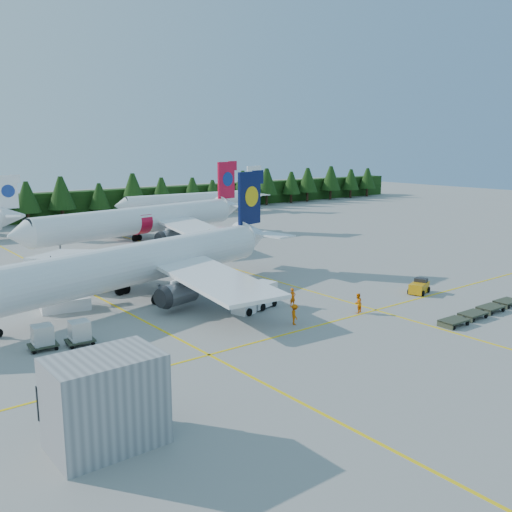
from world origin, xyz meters
TOP-DOWN VIEW (x-y plane):
  - ground at (0.00, 0.00)m, footprint 320.00×320.00m
  - taxi_stripe_a at (-14.00, 20.00)m, footprint 0.25×120.00m
  - taxi_stripe_b at (6.00, 20.00)m, footprint 0.25×120.00m
  - taxi_stripe_cross at (0.00, -6.00)m, footprint 80.00×0.25m
  - treeline_hedge at (0.00, 82.00)m, footprint 220.00×4.00m
  - terminal_building at (-26.00, -14.00)m, footprint 6.00×4.00m
  - airliner_navy at (-12.96, 11.84)m, footprint 43.47×35.35m
  - airliner_red at (4.04, 43.02)m, footprint 44.39×36.20m
  - airliner_far_right at (30.67, 70.42)m, footprint 37.68×5.32m
  - airstairs at (-18.44, 13.60)m, footprint 5.09×6.91m
  - service_truck at (-3.42, 1.73)m, footprint 5.55×3.16m
  - baggage_tug at (14.92, -4.62)m, footprint 3.14×2.31m
  - dolly_train at (12.81, -13.47)m, footprint 12.81×2.14m
  - uld_pair at (-22.55, 2.88)m, footprint 5.16×2.71m
  - crew_a at (0.27, 0.12)m, footprint 0.71×0.47m
  - crew_b at (3.84, -5.49)m, footprint 1.14×0.99m
  - crew_c at (-3.51, -4.42)m, footprint 0.86×0.96m

SIDE VIEW (x-z plane):
  - ground at x=0.00m, z-range 0.00..0.00m
  - taxi_stripe_a at x=-14.00m, z-range 0.00..0.01m
  - taxi_stripe_b at x=6.00m, z-range 0.00..0.01m
  - taxi_stripe_cross at x=0.00m, z-range 0.00..0.01m
  - dolly_train at x=12.81m, z-range 0.43..0.58m
  - baggage_tug at x=14.92m, z-range -0.01..1.49m
  - airstairs at x=-18.44m, z-range -1.20..3.04m
  - crew_a at x=0.27m, z-range 0.00..1.93m
  - crew_c at x=-3.51m, z-range 0.00..1.94m
  - crew_b at x=3.84m, z-range 0.00..1.97m
  - uld_pair at x=-22.55m, z-range 0.30..2.02m
  - service_truck at x=-3.42m, z-range -0.01..2.52m
  - terminal_building at x=-26.00m, z-range 0.00..5.20m
  - treeline_hedge at x=0.00m, z-range 0.00..6.00m
  - airliner_far_right at x=30.67m, z-range -2.04..8.91m
  - airliner_navy at x=-12.96m, z-range -2.56..10.29m
  - airliner_red at x=4.04m, z-range -2.59..10.42m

